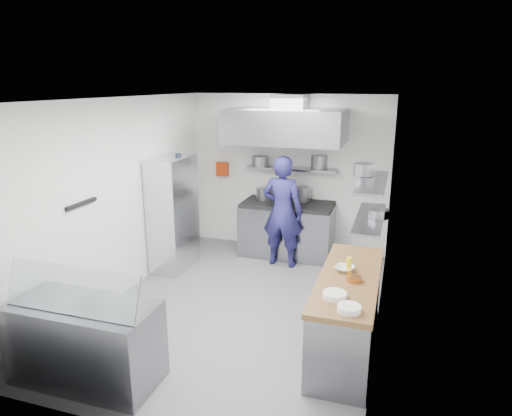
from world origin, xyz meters
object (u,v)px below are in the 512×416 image
(gas_range, at_px, (287,230))
(wire_rack, at_px, (173,214))
(chef, at_px, (282,211))
(display_case, at_px, (86,342))

(gas_range, xyz_separation_m, wire_rack, (-1.63, -1.13, 0.48))
(chef, xyz_separation_m, display_case, (-1.13, -3.61, -0.51))
(gas_range, bearing_deg, chef, -86.26)
(gas_range, distance_m, chef, 0.69)
(chef, height_order, display_case, chef)
(gas_range, relative_size, display_case, 1.07)
(chef, distance_m, wire_rack, 1.78)
(gas_range, distance_m, display_case, 4.25)
(chef, bearing_deg, display_case, 76.27)
(gas_range, xyz_separation_m, chef, (0.03, -0.49, 0.49))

